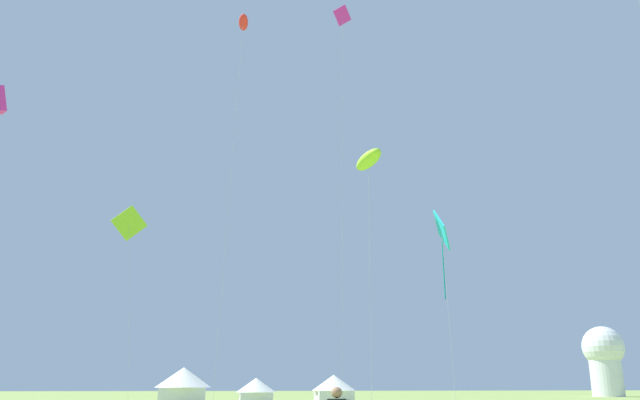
{
  "coord_description": "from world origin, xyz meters",
  "views": [
    {
      "loc": [
        -5.95,
        -4.16,
        1.77
      ],
      "look_at": [
        0.0,
        32.0,
        12.46
      ],
      "focal_mm": 35.64,
      "sensor_mm": 36.0,
      "label": 1
    }
  ],
  "objects": [
    {
      "name": "kite_lime_diamond",
      "position": [
        -13.52,
        50.44,
        15.0
      ],
      "size": [
        3.0,
        2.58,
        16.59
      ],
      "color": "#99DB2D",
      "rests_on": "ground"
    },
    {
      "name": "kite_red_parafoil",
      "position": [
        -4.66,
        44.29,
        31.59
      ],
      "size": [
        1.71,
        3.38,
        32.16
      ],
      "color": "red",
      "rests_on": "ground"
    },
    {
      "name": "kite_magenta_diamond",
      "position": [
        3.78,
        43.2,
        31.5
      ],
      "size": [
        1.8,
        1.2,
        33.52
      ],
      "color": "#E02DA3",
      "rests_on": "ground"
    },
    {
      "name": "kite_lime_parafoil",
      "position": [
        3.94,
        35.53,
        16.52
      ],
      "size": [
        1.81,
        3.92,
        17.14
      ],
      "color": "#99DB2D",
      "rests_on": "ground"
    },
    {
      "name": "kite_cyan_diamond",
      "position": [
        9.69,
        37.7,
        12.1
      ],
      "size": [
        1.12,
        3.31,
        13.83
      ],
      "color": "#1EB7CC",
      "rests_on": "ground"
    },
    {
      "name": "festival_tent_center",
      "position": [
        -8.52,
        57.82,
        1.85
      ],
      "size": [
        5.14,
        5.14,
        3.34
      ],
      "color": "white",
      "rests_on": "ground"
    },
    {
      "name": "festival_tent_right",
      "position": [
        -1.81,
        57.82,
        1.33
      ],
      "size": [
        3.71,
        3.71,
        2.41
      ],
      "color": "white",
      "rests_on": "ground"
    },
    {
      "name": "festival_tent_left",
      "position": [
        5.58,
        57.82,
        1.5
      ],
      "size": [
        4.17,
        4.17,
        2.71
      ],
      "color": "white",
      "rests_on": "ground"
    },
    {
      "name": "observatory_dome",
      "position": [
        55.22,
        90.44,
        6.01
      ],
      "size": [
        6.4,
        6.4,
        10.8
      ],
      "color": "white",
      "rests_on": "ground"
    }
  ]
}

